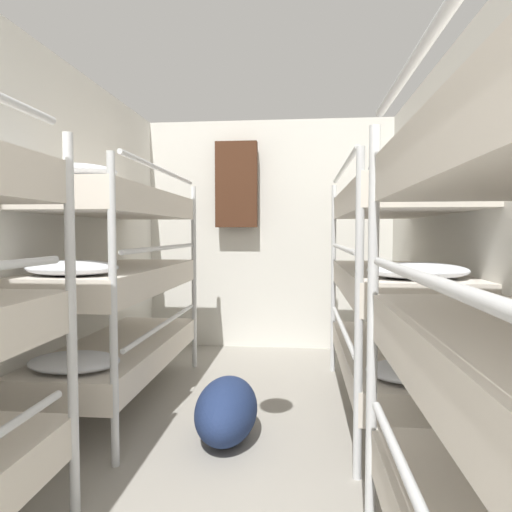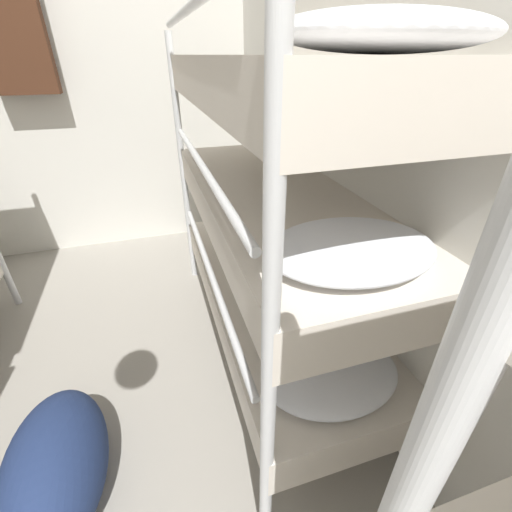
{
  "view_description": "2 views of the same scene",
  "coord_description": "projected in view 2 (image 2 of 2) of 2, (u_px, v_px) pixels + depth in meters",
  "views": [
    {
      "loc": [
        0.35,
        0.53,
        1.25
      ],
      "look_at": [
        -0.02,
        4.22,
        1.06
      ],
      "focal_mm": 32.0,
      "sensor_mm": 36.0,
      "label": 1
    },
    {
      "loc": [
        0.43,
        2.27,
        1.56
      ],
      "look_at": [
        0.79,
        3.43,
        0.84
      ],
      "focal_mm": 24.0,
      "sensor_mm": 36.0,
      "label": 2
    }
  ],
  "objects": [
    {
      "name": "wall_back",
      "position": [
        84.0,
        103.0,
        2.71
      ],
      "size": [
        2.74,
        0.06,
        2.46
      ],
      "color": "silver",
      "rests_on": "ground_plane"
    },
    {
      "name": "hanging_coat",
      "position": [
        5.0,
        18.0,
        2.23
      ],
      "size": [
        0.44,
        0.12,
        0.9
      ],
      "color": "#472819"
    },
    {
      "name": "duffel_bag",
      "position": [
        57.0,
        465.0,
        1.33
      ],
      "size": [
        0.37,
        0.65,
        0.37
      ],
      "color": "navy",
      "rests_on": "ground_plane"
    },
    {
      "name": "bunk_stack_right_far",
      "position": [
        276.0,
        208.0,
        1.63
      ],
      "size": [
        0.69,
        1.87,
        1.71
      ],
      "color": "silver",
      "rests_on": "ground_plane"
    }
  ]
}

